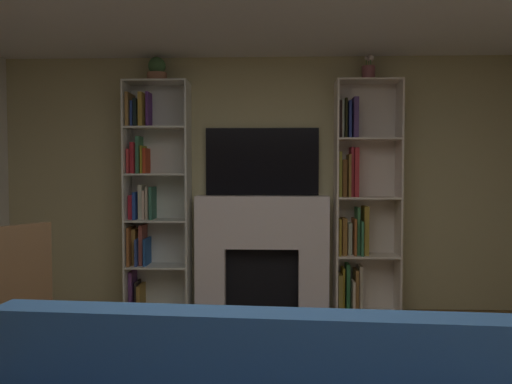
{
  "coord_description": "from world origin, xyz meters",
  "views": [
    {
      "loc": [
        0.12,
        -2.27,
        1.39
      ],
      "look_at": [
        0.0,
        1.14,
        1.24
      ],
      "focal_mm": 35.91,
      "sensor_mm": 36.0,
      "label": 1
    }
  ],
  "objects_px": {
    "tv": "(262,162)",
    "vase_with_flowers": "(369,70)",
    "fireplace": "(262,250)",
    "bookshelf_right": "(359,205)",
    "potted_plant": "(157,70)",
    "bookshelf_left": "(151,196)"
  },
  "relations": [
    {
      "from": "tv",
      "to": "vase_with_flowers",
      "type": "xyz_separation_m",
      "value": [
        1.02,
        -0.12,
        0.87
      ]
    },
    {
      "from": "fireplace",
      "to": "vase_with_flowers",
      "type": "distance_m",
      "value": 2.02
    },
    {
      "from": "fireplace",
      "to": "bookshelf_right",
      "type": "xyz_separation_m",
      "value": [
        0.94,
        0.01,
        0.44
      ]
    },
    {
      "from": "tv",
      "to": "bookshelf_right",
      "type": "bearing_deg",
      "value": -4.7
    },
    {
      "from": "fireplace",
      "to": "bookshelf_right",
      "type": "relative_size",
      "value": 0.62
    },
    {
      "from": "tv",
      "to": "bookshelf_right",
      "type": "distance_m",
      "value": 1.04
    },
    {
      "from": "tv",
      "to": "vase_with_flowers",
      "type": "height_order",
      "value": "vase_with_flowers"
    },
    {
      "from": "fireplace",
      "to": "tv",
      "type": "relative_size",
      "value": 1.26
    },
    {
      "from": "fireplace",
      "to": "potted_plant",
      "type": "distance_m",
      "value": 2.03
    },
    {
      "from": "tv",
      "to": "potted_plant",
      "type": "xyz_separation_m",
      "value": [
        -1.02,
        -0.12,
        0.89
      ]
    },
    {
      "from": "tv",
      "to": "bookshelf_right",
      "type": "xyz_separation_m",
      "value": [
        0.94,
        -0.08,
        -0.43
      ]
    },
    {
      "from": "potted_plant",
      "to": "vase_with_flowers",
      "type": "bearing_deg",
      "value": -0.01
    },
    {
      "from": "bookshelf_left",
      "to": "vase_with_flowers",
      "type": "distance_m",
      "value": 2.44
    },
    {
      "from": "bookshelf_right",
      "to": "vase_with_flowers",
      "type": "bearing_deg",
      "value": -29.62
    },
    {
      "from": "fireplace",
      "to": "potted_plant",
      "type": "xyz_separation_m",
      "value": [
        -1.02,
        -0.04,
        1.76
      ]
    },
    {
      "from": "vase_with_flowers",
      "to": "bookshelf_right",
      "type": "bearing_deg",
      "value": 150.38
    },
    {
      "from": "potted_plant",
      "to": "bookshelf_right",
      "type": "bearing_deg",
      "value": 1.24
    },
    {
      "from": "fireplace",
      "to": "tv",
      "type": "distance_m",
      "value": 0.87
    },
    {
      "from": "bookshelf_left",
      "to": "bookshelf_right",
      "type": "height_order",
      "value": "same"
    },
    {
      "from": "tv",
      "to": "bookshelf_left",
      "type": "distance_m",
      "value": 1.15
    },
    {
      "from": "potted_plant",
      "to": "vase_with_flowers",
      "type": "distance_m",
      "value": 2.04
    },
    {
      "from": "bookshelf_left",
      "to": "vase_with_flowers",
      "type": "relative_size",
      "value": 9.39
    }
  ]
}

